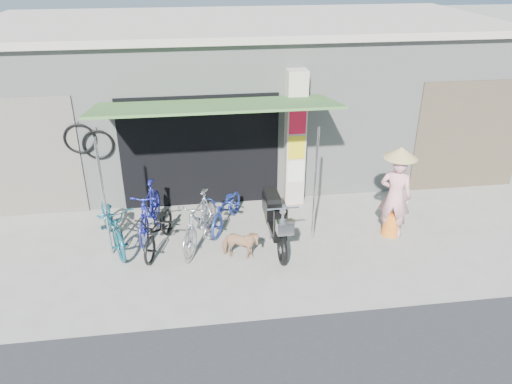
{
  "coord_description": "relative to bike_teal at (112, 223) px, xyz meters",
  "views": [
    {
      "loc": [
        -1.38,
        -7.51,
        5.3
      ],
      "look_at": [
        -0.2,
        1.0,
        1.0
      ],
      "focal_mm": 35.0,
      "sensor_mm": 36.0,
      "label": 1
    }
  ],
  "objects": [
    {
      "name": "bike_navy",
      "position": [
        2.23,
        0.42,
        -0.08
      ],
      "size": [
        1.16,
        1.64,
        0.82
      ],
      "primitive_type": "imported",
      "rotation": [
        0.0,
        0.0,
        -0.45
      ],
      "color": "navy",
      "rests_on": "ground"
    },
    {
      "name": "shop_pillar",
      "position": [
        3.82,
        1.36,
        1.0
      ],
      "size": [
        0.42,
        0.44,
        3.0
      ],
      "color": "beige",
      "rests_on": "ground"
    },
    {
      "name": "street_dog",
      "position": [
        2.37,
        -0.82,
        -0.19
      ],
      "size": [
        0.79,
        0.53,
        0.61
      ],
      "primitive_type": "imported",
      "rotation": [
        0.0,
        0.0,
        1.28
      ],
      "color": "#957E4F",
      "rests_on": "ground"
    },
    {
      "name": "bicycle_shop",
      "position": [
        2.97,
        4.01,
        1.34
      ],
      "size": [
        12.3,
        5.3,
        3.66
      ],
      "color": "#959992",
      "rests_on": "ground"
    },
    {
      "name": "awning",
      "position": [
        2.07,
        0.54,
        2.02
      ],
      "size": [
        4.6,
        1.88,
        2.72
      ],
      "color": "#38612B",
      "rests_on": "ground"
    },
    {
      "name": "neighbour_left",
      "position": [
        -2.03,
        1.51,
        0.81
      ],
      "size": [
        2.6,
        0.06,
        2.6
      ],
      "primitive_type": "cube",
      "color": "#6B665B",
      "rests_on": "ground"
    },
    {
      "name": "neighbour_right",
      "position": [
        7.97,
        1.51,
        0.81
      ],
      "size": [
        2.6,
        0.06,
        2.6
      ],
      "primitive_type": "cube",
      "color": "brown",
      "rests_on": "ground"
    },
    {
      "name": "bike_silver",
      "position": [
        1.67,
        -0.26,
        0.05
      ],
      "size": [
        1.16,
        1.86,
        1.08
      ],
      "primitive_type": "imported",
      "rotation": [
        0.0,
        0.0,
        -0.39
      ],
      "color": "silver",
      "rests_on": "ground"
    },
    {
      "name": "bike_blue",
      "position": [
        0.68,
        0.36,
        0.03
      ],
      "size": [
        0.78,
        1.79,
        1.04
      ],
      "primitive_type": "imported",
      "rotation": [
        0.0,
        0.0,
        -0.17
      ],
      "color": "navy",
      "rests_on": "ground"
    },
    {
      "name": "moped",
      "position": [
        3.11,
        -0.31,
        0.03
      ],
      "size": [
        0.58,
        2.04,
        1.15
      ],
      "rotation": [
        0.0,
        0.0,
        0.01
      ],
      "color": "black",
      "rests_on": "ground"
    },
    {
      "name": "bike_black",
      "position": [
        0.88,
        -0.24,
        -0.07
      ],
      "size": [
        0.97,
        1.69,
        0.84
      ],
      "primitive_type": "imported",
      "rotation": [
        0.0,
        0.0,
        -0.27
      ],
      "color": "black",
      "rests_on": "ground"
    },
    {
      "name": "bike_teal",
      "position": [
        0.0,
        0.0,
        0.0
      ],
      "size": [
        1.23,
        1.99,
        0.99
      ],
      "primitive_type": "imported",
      "rotation": [
        0.0,
        0.0,
        0.33
      ],
      "color": "#165464",
      "rests_on": "ground"
    },
    {
      "name": "ground",
      "position": [
        2.97,
        -1.08,
        -0.49
      ],
      "size": [
        80.0,
        80.0,
        0.0
      ],
      "primitive_type": "plane",
      "color": "gray",
      "rests_on": "ground"
    },
    {
      "name": "nun",
      "position": [
        5.49,
        -0.36,
        0.43
      ],
      "size": [
        0.75,
        0.67,
        1.89
      ],
      "rotation": [
        0.0,
        0.0,
        2.59
      ],
      "color": "pink",
      "rests_on": "ground"
    }
  ]
}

